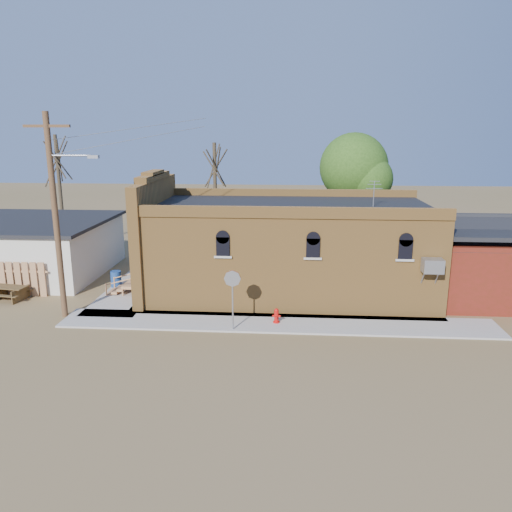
# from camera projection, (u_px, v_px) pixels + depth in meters

# --- Properties ---
(ground) EXTENTS (120.00, 120.00, 0.00)m
(ground) POSITION_uv_depth(u_px,v_px,m) (241.00, 331.00, 21.02)
(ground) COLOR brown
(ground) RESTS_ON ground
(sidewalk_south) EXTENTS (19.00, 2.20, 0.08)m
(sidewalk_south) POSITION_uv_depth(u_px,v_px,m) (277.00, 323.00, 21.77)
(sidewalk_south) COLOR #9E9991
(sidewalk_south) RESTS_ON ground
(sidewalk_west) EXTENTS (2.60, 10.00, 0.08)m
(sidewalk_west) POSITION_uv_depth(u_px,v_px,m) (138.00, 285.00, 27.25)
(sidewalk_west) COLOR #9E9991
(sidewalk_west) RESTS_ON ground
(brick_bar) EXTENTS (16.40, 7.97, 6.30)m
(brick_bar) POSITION_uv_depth(u_px,v_px,m) (283.00, 248.00, 25.65)
(brick_bar) COLOR #A97333
(brick_bar) RESTS_ON ground
(red_shed) EXTENTS (5.40, 6.40, 4.30)m
(red_shed) POSITION_uv_depth(u_px,v_px,m) (480.00, 253.00, 24.99)
(red_shed) COLOR #571E0E
(red_shed) RESTS_ON ground
(utility_pole) EXTENTS (3.12, 0.26, 9.00)m
(utility_pole) POSITION_uv_depth(u_px,v_px,m) (56.00, 212.00, 21.59)
(utility_pole) COLOR #4D301E
(utility_pole) RESTS_ON ground
(tree_bare_near) EXTENTS (2.80, 2.80, 7.65)m
(tree_bare_near) POSITION_uv_depth(u_px,v_px,m) (215.00, 167.00, 32.36)
(tree_bare_near) COLOR #4C412B
(tree_bare_near) RESTS_ON ground
(tree_bare_far) EXTENTS (2.80, 2.80, 8.16)m
(tree_bare_far) POSITION_uv_depth(u_px,v_px,m) (57.00, 159.00, 34.00)
(tree_bare_far) COLOR #4C412B
(tree_bare_far) RESTS_ON ground
(tree_leafy) EXTENTS (4.40, 4.40, 8.15)m
(tree_leafy) POSITION_uv_depth(u_px,v_px,m) (354.00, 167.00, 32.23)
(tree_leafy) COLOR #4C412B
(tree_leafy) RESTS_ON ground
(fire_hydrant) EXTENTS (0.37, 0.34, 0.65)m
(fire_hydrant) POSITION_uv_depth(u_px,v_px,m) (276.00, 316.00, 21.67)
(fire_hydrant) COLOR red
(fire_hydrant) RESTS_ON sidewalk_south
(stop_sign) EXTENTS (0.70, 0.09, 2.58)m
(stop_sign) POSITION_uv_depth(u_px,v_px,m) (232.00, 284.00, 20.54)
(stop_sign) COLOR #97979C
(stop_sign) RESTS_ON sidewalk_south
(trash_barrel) EXTENTS (0.64, 0.64, 0.86)m
(trash_barrel) POSITION_uv_depth(u_px,v_px,m) (116.00, 279.00, 26.71)
(trash_barrel) COLOR navy
(trash_barrel) RESTS_ON sidewalk_west
(picnic_table) EXTENTS (1.85, 1.50, 0.70)m
(picnic_table) POSITION_uv_depth(u_px,v_px,m) (10.00, 291.00, 24.83)
(picnic_table) COLOR #4F3C1F
(picnic_table) RESTS_ON ground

